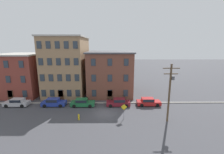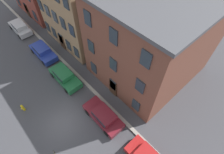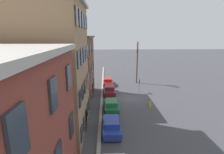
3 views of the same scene
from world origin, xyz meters
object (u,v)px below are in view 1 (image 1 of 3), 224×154
car_silver (17,102)px  car_blue (54,102)px  car_maroon (119,102)px  caution_sign (124,109)px  utility_pole (170,90)px  car_green (82,102)px  car_red (148,102)px  fire_hydrant (79,117)px

car_silver → car_blue: size_ratio=1.00×
car_maroon → caution_sign: 5.35m
car_maroon → utility_pole: bearing=-40.0°
car_green → car_silver: bearing=179.2°
car_silver → car_green: bearing=-0.8°
car_green → caution_sign: (7.32, -5.13, 0.92)m
car_silver → car_blue: same height
car_silver → car_red: bearing=0.3°
car_blue → car_maroon: bearing=-0.3°
car_maroon → caution_sign: (0.55, -5.24, 0.92)m
car_maroon → utility_pole: utility_pole is taller
car_maroon → utility_pole: size_ratio=0.51×
caution_sign → utility_pole: size_ratio=0.29×
car_silver → car_green: 12.29m
car_blue → fire_hydrant: bearing=-43.3°
car_red → fire_hydrant: car_red is taller
car_green → fire_hydrant: car_green is taller
utility_pole → car_blue: bearing=162.7°
car_maroon → caution_sign: size_ratio=1.76×
car_blue → caution_sign: (12.76, -5.31, 0.92)m
fire_hydrant → car_green: bearing=94.5°
car_silver → car_maroon: same height
car_silver → fire_hydrant: 13.87m
car_red → utility_pole: (1.43, -6.12, 4.11)m
car_blue → car_green: size_ratio=1.00×
car_maroon → utility_pole: 10.10m
caution_sign → car_green: bearing=145.0°
caution_sign → utility_pole: bearing=-6.1°
car_blue → car_maroon: size_ratio=1.00×
car_red → utility_pole: utility_pole is taller
car_blue → utility_pole: utility_pole is taller
caution_sign → car_maroon: bearing=96.0°
car_silver → caution_sign: bearing=-15.1°
car_green → car_red: bearing=1.4°
car_blue → caution_sign: size_ratio=1.76×
caution_sign → utility_pole: (6.51, -0.69, 3.19)m
car_green → car_maroon: same height
fire_hydrant → caution_sign: bearing=1.9°
car_silver → car_maroon: 19.07m
car_red → fire_hydrant: 13.25m
utility_pole → fire_hydrant: bearing=178.0°
car_red → fire_hydrant: bearing=-154.7°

